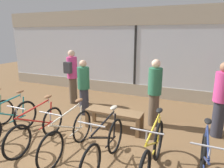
# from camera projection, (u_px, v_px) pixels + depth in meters

# --- Properties ---
(ground_plane) EXTENTS (24.00, 24.00, 0.00)m
(ground_plane) POSITION_uv_depth(u_px,v_px,m) (77.00, 148.00, 4.16)
(ground_plane) COLOR brown
(shop_back_wall) EXTENTS (12.00, 0.08, 3.20)m
(shop_back_wall) POSITION_uv_depth(u_px,v_px,m) (135.00, 53.00, 7.30)
(shop_back_wall) COLOR #B2A893
(shop_back_wall) RESTS_ON ground_plane
(bicycle_left) EXTENTS (0.46, 1.74, 1.04)m
(bicycle_left) POSITION_uv_depth(u_px,v_px,m) (8.00, 122.00, 4.47)
(bicycle_left) COLOR black
(bicycle_left) RESTS_ON ground_plane
(bicycle_center_left) EXTENTS (0.46, 1.67, 1.02)m
(bicycle_center_left) POSITION_uv_depth(u_px,v_px,m) (37.00, 129.00, 4.19)
(bicycle_center_left) COLOR black
(bicycle_center_left) RESTS_ON ground_plane
(bicycle_center) EXTENTS (0.46, 1.72, 1.03)m
(bicycle_center) POSITION_uv_depth(u_px,v_px,m) (69.00, 135.00, 3.89)
(bicycle_center) COLOR black
(bicycle_center) RESTS_ON ground_plane
(bicycle_center_right) EXTENTS (0.46, 1.69, 1.03)m
(bicycle_center_right) POSITION_uv_depth(u_px,v_px,m) (105.00, 147.00, 3.50)
(bicycle_center_right) COLOR black
(bicycle_center_right) RESTS_ON ground_plane
(bicycle_right) EXTENTS (0.46, 1.82, 1.06)m
(bicycle_right) POSITION_uv_depth(u_px,v_px,m) (152.00, 154.00, 3.27)
(bicycle_right) COLOR black
(bicycle_right) RESTS_ON ground_plane
(display_bench) EXTENTS (1.40, 0.44, 0.48)m
(display_bench) POSITION_uv_depth(u_px,v_px,m) (114.00, 114.00, 4.91)
(display_bench) COLOR brown
(display_bench) RESTS_ON ground_plane
(customer_near_rack) EXTENTS (0.34, 0.34, 1.72)m
(customer_near_rack) POSITION_uv_depth(u_px,v_px,m) (155.00, 92.00, 5.01)
(customer_near_rack) COLOR brown
(customer_near_rack) RESTS_ON ground_plane
(customer_by_window) EXTENTS (0.56, 0.52, 1.73)m
(customer_by_window) POSITION_uv_depth(u_px,v_px,m) (222.00, 98.00, 4.43)
(customer_by_window) COLOR #2D2D38
(customer_by_window) RESTS_ON ground_plane
(customer_mid_floor) EXTENTS (0.34, 0.48, 1.80)m
(customer_mid_floor) POSITION_uv_depth(u_px,v_px,m) (72.00, 75.00, 6.61)
(customer_mid_floor) COLOR brown
(customer_mid_floor) RESTS_ON ground_plane
(customer_near_bench) EXTENTS (0.52, 0.56, 1.60)m
(customer_near_bench) POSITION_uv_depth(u_px,v_px,m) (84.00, 86.00, 5.74)
(customer_near_bench) COLOR #2D2D38
(customer_near_bench) RESTS_ON ground_plane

